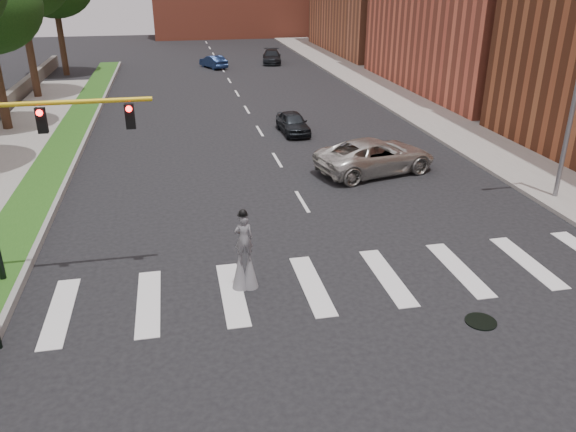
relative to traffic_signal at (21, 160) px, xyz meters
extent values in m
plane|color=black|center=(9.78, -3.00, -4.15)|extent=(160.00, 160.00, 0.00)
cube|color=#204D16|center=(-1.72, 17.00, -4.03)|extent=(2.00, 60.00, 0.25)
cube|color=gray|center=(-0.67, 17.00, -4.01)|extent=(0.20, 60.00, 0.28)
cube|color=gray|center=(22.28, 22.00, -4.06)|extent=(5.00, 90.00, 0.18)
cylinder|color=black|center=(12.78, -5.00, -4.13)|extent=(0.90, 0.90, 0.04)
cylinder|color=slate|center=(20.78, 3.00, 0.35)|extent=(0.20, 0.20, 9.00)
cylinder|color=gold|center=(1.38, 0.00, 1.65)|extent=(5.20, 0.14, 0.14)
cube|color=black|center=(0.78, 0.00, 1.15)|extent=(0.28, 0.18, 0.75)
cylinder|color=#FF0C0C|center=(0.78, -0.10, 1.40)|extent=(0.18, 0.06, 0.18)
cube|color=black|center=(3.28, 0.00, 1.15)|extent=(0.28, 0.18, 0.75)
cylinder|color=#FF0C0C|center=(3.28, -0.10, 1.40)|extent=(0.18, 0.06, 0.18)
cylinder|color=#332014|center=(6.53, -1.70, -3.67)|extent=(0.07, 0.07, 0.97)
cylinder|color=#332014|center=(6.21, -1.71, -3.67)|extent=(0.07, 0.07, 0.97)
cone|color=slate|center=(6.53, -1.70, -3.55)|extent=(0.52, 0.52, 1.21)
cone|color=slate|center=(6.21, -1.71, -3.55)|extent=(0.52, 0.52, 1.21)
imported|color=slate|center=(6.37, -1.70, -2.40)|extent=(0.58, 0.39, 1.56)
sphere|color=black|center=(6.37, -1.70, -1.56)|extent=(0.26, 0.26, 0.26)
cylinder|color=black|center=(6.37, -1.70, -1.61)|extent=(0.34, 0.34, 0.02)
cube|color=yellow|center=(6.37, -1.56, -1.97)|extent=(0.22, 0.05, 0.10)
imported|color=beige|center=(14.23, 8.10, -3.30)|extent=(6.60, 4.20, 1.70)
imported|color=black|center=(11.73, 16.10, -3.50)|extent=(1.73, 3.91, 1.31)
imported|color=navy|center=(8.96, 42.44, -3.51)|extent=(2.80, 4.13, 1.29)
imported|color=black|center=(15.43, 44.42, -3.46)|extent=(2.69, 5.03, 1.39)
cylinder|color=#332014|center=(-5.83, 30.17, -0.55)|extent=(0.56, 0.56, 7.19)
cylinder|color=#332014|center=(-5.29, 41.07, -0.94)|extent=(0.56, 0.56, 6.41)
camera|label=1|loc=(4.59, -17.19, 5.18)|focal=35.00mm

